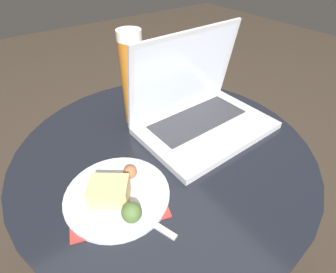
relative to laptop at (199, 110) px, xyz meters
name	(u,v)px	position (x,y,z in m)	size (l,w,h in m)	color
ground_plane	(165,247)	(-0.14, -0.03, -0.55)	(6.00, 6.00, 0.00)	#382D23
table	(164,176)	(-0.14, -0.03, -0.16)	(0.75, 0.75, 0.49)	#9E9EA3
napkin	(118,202)	(-0.32, -0.11, -0.05)	(0.22, 0.19, 0.00)	#B7332D
laptop	(199,110)	(0.00, 0.00, 0.00)	(0.36, 0.25, 0.26)	silver
beer_glass	(133,80)	(-0.13, 0.13, 0.08)	(0.06, 0.06, 0.26)	#C6701E
snack_plate	(117,194)	(-0.31, -0.10, -0.04)	(0.22, 0.22, 0.06)	silver
fork	(132,210)	(-0.30, -0.14, -0.05)	(0.08, 0.18, 0.01)	silver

